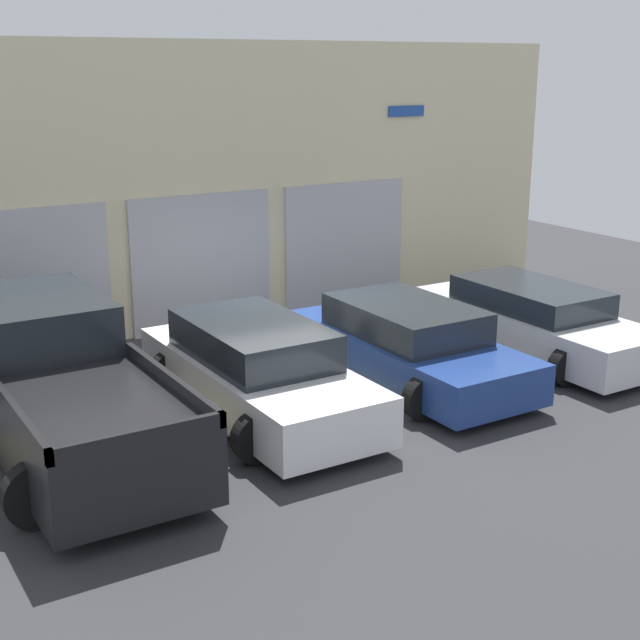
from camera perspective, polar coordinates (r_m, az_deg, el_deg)
The scene contains 10 objects.
ground_plane at distance 14.98m, azimuth -2.02°, elevation -3.13°, with size 28.00×28.00×0.00m, color #2D2D30.
shophouse_building at distance 17.24m, azimuth -7.58°, elevation 8.31°, with size 16.54×0.68×5.36m.
pickup_truck at distance 12.20m, azimuth -16.21°, elevation -4.12°, with size 2.50×5.34×1.83m.
sedan_white at distance 12.93m, azimuth -4.08°, elevation -3.30°, with size 2.23×4.68×1.38m.
sedan_side at distance 14.33m, azimuth 5.65°, elevation -1.58°, with size 2.25×4.57×1.27m.
van_right at distance 16.07m, azimuth 13.46°, elevation -0.04°, with size 2.10×4.75×1.23m.
parking_stripe_left at distance 12.61m, azimuth -9.51°, elevation -7.14°, with size 0.12×2.20×0.01m, color gold.
parking_stripe_centre at distance 13.76m, azimuth 1.09°, elevation -4.88°, with size 0.12×2.20×0.01m, color gold.
parking_stripe_right at distance 15.32m, azimuth 9.74°, elevation -2.90°, with size 0.12×2.20×0.01m, color gold.
parking_stripe_far_right at distance 17.17m, azimuth 16.64°, elevation -1.27°, with size 0.12×2.20×0.01m, color gold.
Camera 1 is at (-6.93, -12.33, 4.94)m, focal length 50.00 mm.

